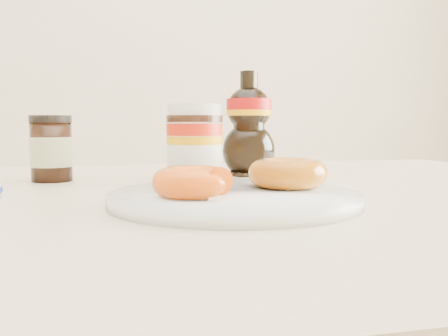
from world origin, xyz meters
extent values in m
cube|color=white|center=(0.00, 1.75, 1.30)|extent=(3.50, 0.10, 2.60)
cube|color=beige|center=(0.00, 0.10, 0.73)|extent=(1.40, 0.90, 0.04)
cylinder|color=#C6B28C|center=(0.62, 0.47, 0.35)|extent=(0.06, 0.06, 0.71)
cylinder|color=white|center=(0.08, -0.01, 0.76)|extent=(0.27, 0.27, 0.01)
torus|color=white|center=(0.08, -0.01, 0.76)|extent=(0.27, 0.27, 0.01)
torus|color=#EA4A0D|center=(0.03, -0.03, 0.78)|extent=(0.09, 0.09, 0.03)
torus|color=#AD700B|center=(0.15, 0.01, 0.78)|extent=(0.12, 0.12, 0.03)
cylinder|color=white|center=(0.07, 0.19, 0.80)|extent=(0.08, 0.08, 0.10)
cylinder|color=#9B1505|center=(0.07, 0.19, 0.83)|extent=(0.08, 0.08, 0.02)
cylinder|color=#D89905|center=(0.07, 0.19, 0.81)|extent=(0.08, 0.08, 0.01)
cylinder|color=black|center=(0.07, 0.19, 0.84)|extent=(0.08, 0.08, 0.01)
cylinder|color=white|center=(0.07, 0.19, 0.86)|extent=(0.08, 0.08, 0.02)
cylinder|color=black|center=(-0.13, 0.26, 0.79)|extent=(0.06, 0.06, 0.09)
cylinder|color=beige|center=(-0.13, 0.26, 0.79)|extent=(0.06, 0.06, 0.04)
cylinder|color=black|center=(-0.13, 0.26, 0.84)|extent=(0.06, 0.06, 0.01)
camera|label=1|loc=(-0.05, -0.53, 0.84)|focal=40.00mm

